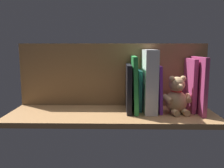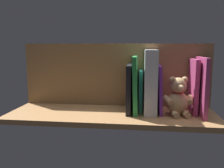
# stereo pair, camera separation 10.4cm
# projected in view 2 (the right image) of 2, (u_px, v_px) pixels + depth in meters

# --- Properties ---
(ground_plane) EXTENTS (0.91, 0.32, 0.02)m
(ground_plane) POSITION_uv_depth(u_px,v_px,m) (112.00, 115.00, 1.07)
(ground_plane) COLOR #A87A4C
(shelf_back_panel) EXTENTS (0.91, 0.02, 0.31)m
(shelf_back_panel) POSITION_uv_depth(u_px,v_px,m) (115.00, 75.00, 1.18)
(shelf_back_panel) COLOR olive
(shelf_back_panel) RESTS_ON ground_plane
(book_0) EXTENTS (0.02, 0.21, 0.25)m
(book_0) POSITION_uv_depth(u_px,v_px,m) (201.00, 86.00, 1.02)
(book_0) COLOR #B23F72
(book_0) RESTS_ON ground_plane
(book_1) EXTENTS (0.02, 0.15, 0.24)m
(book_1) POSITION_uv_depth(u_px,v_px,m) (193.00, 86.00, 1.05)
(book_1) COLOR #B23F72
(book_1) RESTS_ON ground_plane
(teddy_bear) EXTENTS (0.13, 0.12, 0.17)m
(teddy_bear) POSITION_uv_depth(u_px,v_px,m) (178.00, 98.00, 1.01)
(teddy_bear) COLOR tan
(teddy_bear) RESTS_ON ground_plane
(book_2) EXTENTS (0.02, 0.17, 0.21)m
(book_2) POSITION_uv_depth(u_px,v_px,m) (159.00, 89.00, 1.07)
(book_2) COLOR purple
(book_2) RESTS_ON ground_plane
(dictionary_thick_white) EXTENTS (0.05, 0.18, 0.28)m
(dictionary_thick_white) POSITION_uv_depth(u_px,v_px,m) (150.00, 81.00, 1.06)
(dictionary_thick_white) COLOR white
(dictionary_thick_white) RESTS_ON ground_plane
(book_3) EXTENTS (0.02, 0.13, 0.18)m
(book_3) POSITION_uv_depth(u_px,v_px,m) (141.00, 90.00, 1.10)
(book_3) COLOR teal
(book_3) RESTS_ON ground_plane
(book_4) EXTENTS (0.03, 0.18, 0.25)m
(book_4) POSITION_uv_depth(u_px,v_px,m) (135.00, 84.00, 1.07)
(book_4) COLOR green
(book_4) RESTS_ON ground_plane
(book_5) EXTENTS (0.02, 0.18, 0.21)m
(book_5) POSITION_uv_depth(u_px,v_px,m) (129.00, 88.00, 1.07)
(book_5) COLOR black
(book_5) RESTS_ON ground_plane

